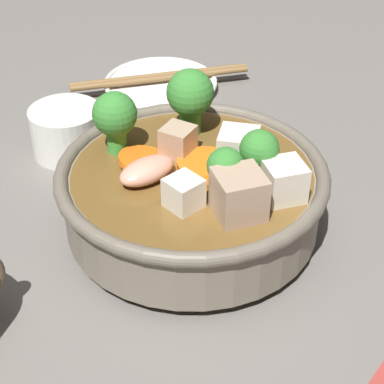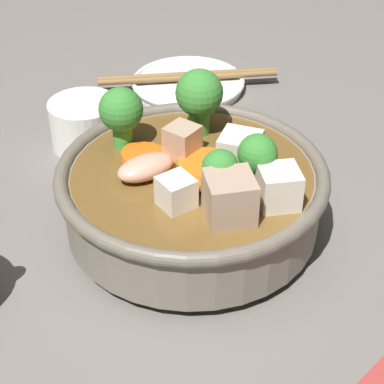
{
  "view_description": "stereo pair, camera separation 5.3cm",
  "coord_description": "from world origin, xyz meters",
  "px_view_note": "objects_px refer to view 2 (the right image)",
  "views": [
    {
      "loc": [
        -0.27,
        -0.33,
        0.36
      ],
      "look_at": [
        0.0,
        0.0,
        0.04
      ],
      "focal_mm": 60.0,
      "sensor_mm": 36.0,
      "label": 1
    },
    {
      "loc": [
        -0.23,
        -0.37,
        0.36
      ],
      "look_at": [
        0.0,
        0.0,
        0.04
      ],
      "focal_mm": 60.0,
      "sensor_mm": 36.0,
      "label": 2
    }
  ],
  "objects_px": {
    "side_saucer": "(188,83)",
    "tea_cup": "(85,123)",
    "stirfry_bowl": "(193,188)",
    "chopsticks_pair": "(188,76)"
  },
  "relations": [
    {
      "from": "tea_cup",
      "to": "chopsticks_pair",
      "type": "bearing_deg",
      "value": 18.5
    },
    {
      "from": "stirfry_bowl",
      "to": "chopsticks_pair",
      "type": "height_order",
      "value": "stirfry_bowl"
    },
    {
      "from": "tea_cup",
      "to": "chopsticks_pair",
      "type": "distance_m",
      "value": 0.16
    },
    {
      "from": "stirfry_bowl",
      "to": "side_saucer",
      "type": "relative_size",
      "value": 1.65
    },
    {
      "from": "stirfry_bowl",
      "to": "chopsticks_pair",
      "type": "relative_size",
      "value": 1.12
    },
    {
      "from": "stirfry_bowl",
      "to": "tea_cup",
      "type": "height_order",
      "value": "stirfry_bowl"
    },
    {
      "from": "stirfry_bowl",
      "to": "tea_cup",
      "type": "bearing_deg",
      "value": 96.59
    },
    {
      "from": "side_saucer",
      "to": "tea_cup",
      "type": "bearing_deg",
      "value": -161.5
    },
    {
      "from": "side_saucer",
      "to": "tea_cup",
      "type": "distance_m",
      "value": 0.16
    },
    {
      "from": "side_saucer",
      "to": "chopsticks_pair",
      "type": "height_order",
      "value": "chopsticks_pair"
    }
  ]
}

